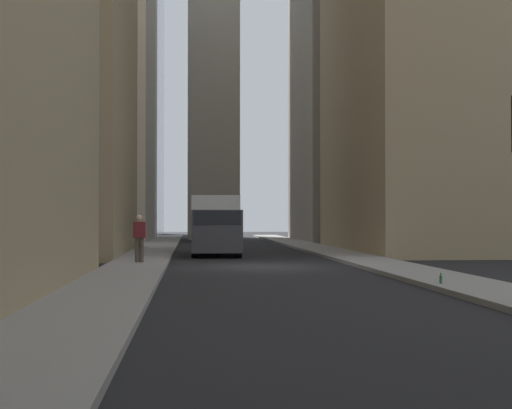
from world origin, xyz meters
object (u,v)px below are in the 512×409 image
at_px(sedan_silver, 208,235).
at_px(pedestrian, 139,236).
at_px(delivery_truck, 215,225).
at_px(discarded_bottle, 441,279).

height_order(sedan_silver, pedestrian, pedestrian).
relative_size(delivery_truck, pedestrian, 3.65).
xyz_separation_m(sedan_silver, discarded_bottle, (-31.64, -5.14, -0.42)).
relative_size(sedan_silver, discarded_bottle, 15.93).
distance_m(sedan_silver, pedestrian, 22.04).
bearing_deg(discarded_bottle, sedan_silver, 9.23).
distance_m(delivery_truck, sedan_silver, 14.12).
distance_m(delivery_truck, pedestrian, 8.32).
relative_size(delivery_truck, discarded_bottle, 23.93).
relative_size(sedan_silver, pedestrian, 2.43).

